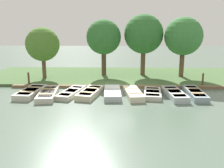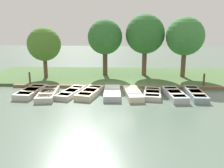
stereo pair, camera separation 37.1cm
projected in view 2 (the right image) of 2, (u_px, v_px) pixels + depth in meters
name	position (u px, v px, depth m)	size (l,w,h in m)	color
ground_plane	(119.00, 91.00, 18.54)	(80.00, 80.00, 0.00)	#566B5B
shore_bank	(120.00, 76.00, 23.37)	(8.00, 24.00, 0.21)	#476638
dock_walkway	(119.00, 86.00, 19.61)	(1.04, 16.55, 0.21)	brown
rowboat_0	(31.00, 91.00, 17.57)	(3.35, 1.47, 0.40)	beige
rowboat_1	(48.00, 93.00, 17.14)	(3.59, 1.52, 0.38)	beige
rowboat_2	(71.00, 92.00, 17.46)	(3.33, 1.71, 0.34)	beige
rowboat_3	(90.00, 92.00, 17.32)	(3.26, 1.75, 0.40)	beige
rowboat_4	(112.00, 93.00, 17.25)	(3.30, 1.24, 0.41)	#B2BCC1
rowboat_5	(133.00, 93.00, 17.03)	(3.22, 1.37, 0.42)	beige
rowboat_6	(152.00, 94.00, 17.16)	(2.88, 1.48, 0.34)	beige
rowboat_7	(175.00, 94.00, 16.80)	(3.25, 1.29, 0.43)	#B2BCC1
rowboat_8	(195.00, 94.00, 16.99)	(3.43, 1.06, 0.41)	#8C9EA8
mooring_post_near	(30.00, 79.00, 19.83)	(0.14, 0.14, 1.15)	brown
mooring_post_far	(204.00, 81.00, 19.23)	(0.14, 0.14, 1.15)	brown
park_tree_far_left	(44.00, 44.00, 21.47)	(2.88, 2.88, 4.59)	brown
park_tree_left	(105.00, 37.00, 22.47)	(3.13, 3.13, 5.26)	#4C3828
park_tree_center	(145.00, 34.00, 22.44)	(3.53, 3.53, 5.73)	brown
park_tree_right	(185.00, 37.00, 21.65)	(3.33, 3.33, 5.47)	brown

